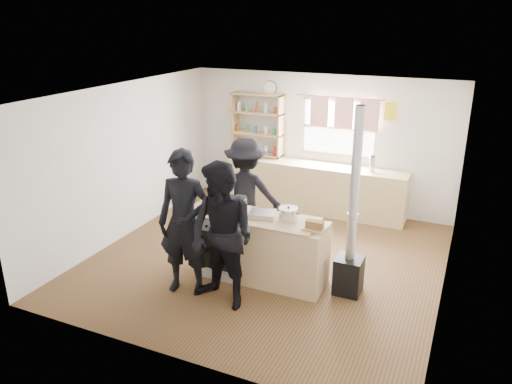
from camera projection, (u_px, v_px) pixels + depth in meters
ground at (266, 260)px, 7.54m from camera, size 5.00×5.00×0.01m
back_counter at (313, 187)px, 9.29m from camera, size 3.40×0.55×0.90m
shelving_unit at (257, 124)px, 9.50m from camera, size 1.00×0.28×1.20m
thermos at (372, 164)px, 8.69m from camera, size 0.10×0.10×0.27m
cooking_island at (261, 248)px, 6.85m from camera, size 1.97×0.64×0.93m
skillet_greens at (207, 209)px, 6.90m from camera, size 0.40×0.40×0.05m
roast_tray at (262, 214)px, 6.69m from camera, size 0.40×0.36×0.07m
stockpot_stove at (240, 202)px, 7.02m from camera, size 0.21×0.21×0.17m
stockpot_counter at (288, 214)px, 6.57m from camera, size 0.26×0.26×0.20m
bread_board at (315, 226)px, 6.29m from camera, size 0.29×0.21×0.12m
flue_heater at (350, 248)px, 6.44m from camera, size 0.35×0.35×2.50m
person_near_left at (185, 223)px, 6.40m from camera, size 0.78×0.59×1.94m
person_near_right at (222, 237)px, 6.10m from camera, size 1.06×0.91×1.87m
person_far at (246, 194)px, 7.72m from camera, size 1.27×0.95×1.75m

